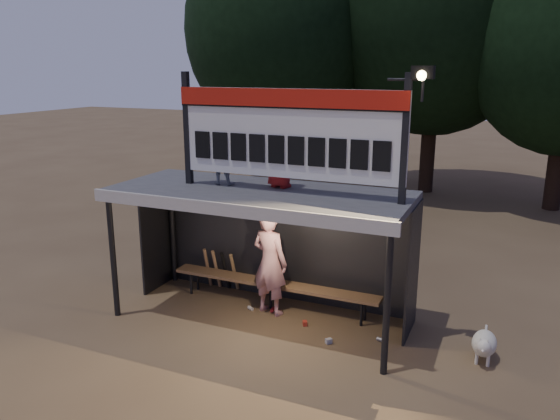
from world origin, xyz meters
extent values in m
plane|color=brown|center=(0.00, 0.00, 0.00)|extent=(80.00, 80.00, 0.00)
imported|color=white|center=(0.05, 0.30, 0.95)|extent=(0.78, 0.60, 1.91)
imported|color=gray|center=(-0.78, 0.16, 2.79)|extent=(0.49, 0.40, 0.95)
imported|color=#AD1B1A|center=(0.23, 0.33, 2.87)|extent=(0.61, 0.48, 1.10)
cube|color=#414144|center=(0.00, 0.00, 2.26)|extent=(5.00, 2.00, 0.12)
cube|color=beige|center=(0.00, -1.02, 2.22)|extent=(5.10, 0.06, 0.20)
cylinder|color=black|center=(-2.40, -0.90, 1.10)|extent=(0.10, 0.10, 2.20)
cylinder|color=black|center=(2.40, -0.90, 1.10)|extent=(0.10, 0.10, 2.20)
cylinder|color=black|center=(-2.40, 0.90, 1.10)|extent=(0.10, 0.10, 2.20)
cylinder|color=black|center=(2.40, 0.90, 1.10)|extent=(0.10, 0.10, 2.20)
cube|color=black|center=(0.00, 1.00, 1.10)|extent=(5.00, 0.04, 2.20)
cube|color=black|center=(-2.50, 0.50, 1.10)|extent=(0.04, 1.00, 2.20)
cube|color=black|center=(2.50, 0.50, 1.10)|extent=(0.04, 1.00, 2.20)
cylinder|color=black|center=(0.00, 1.00, 2.15)|extent=(5.00, 0.06, 0.06)
cube|color=black|center=(-1.35, 0.00, 3.27)|extent=(0.10, 0.10, 1.90)
cube|color=black|center=(2.35, 0.00, 3.27)|extent=(0.10, 0.10, 1.90)
cube|color=white|center=(0.50, 0.00, 3.27)|extent=(3.80, 0.08, 1.40)
cube|color=red|center=(0.50, -0.05, 3.83)|extent=(3.80, 0.04, 0.28)
cube|color=black|center=(0.50, -0.06, 3.68)|extent=(3.80, 0.02, 0.03)
cube|color=black|center=(-1.03, -0.05, 3.02)|extent=(0.27, 0.03, 0.45)
cube|color=black|center=(-0.69, -0.05, 3.02)|extent=(0.27, 0.03, 0.45)
cube|color=black|center=(-0.35, -0.05, 3.02)|extent=(0.27, 0.03, 0.45)
cube|color=black|center=(-0.01, -0.05, 3.02)|extent=(0.27, 0.03, 0.45)
cube|color=black|center=(0.33, -0.05, 3.02)|extent=(0.27, 0.03, 0.45)
cube|color=black|center=(0.67, -0.05, 3.02)|extent=(0.27, 0.03, 0.45)
cube|color=black|center=(1.01, -0.05, 3.02)|extent=(0.27, 0.03, 0.45)
cube|color=black|center=(1.35, -0.05, 3.02)|extent=(0.27, 0.03, 0.45)
cube|color=black|center=(1.69, -0.05, 3.02)|extent=(0.27, 0.03, 0.45)
cube|color=black|center=(2.03, -0.05, 3.02)|extent=(0.27, 0.03, 0.45)
cylinder|color=black|center=(2.30, 0.00, 4.12)|extent=(0.50, 0.04, 0.04)
cylinder|color=black|center=(2.55, 0.00, 3.97)|extent=(0.04, 0.04, 0.30)
cube|color=black|center=(2.55, -0.05, 4.22)|extent=(0.30, 0.22, 0.18)
sphere|color=#FFD88C|center=(2.55, -0.14, 4.18)|extent=(0.14, 0.14, 0.14)
cube|color=olive|center=(0.00, 0.55, 0.45)|extent=(4.00, 0.35, 0.06)
cylinder|color=black|center=(-1.70, 0.43, 0.23)|extent=(0.05, 0.05, 0.45)
cylinder|color=black|center=(-1.70, 0.67, 0.23)|extent=(0.05, 0.05, 0.45)
cylinder|color=black|center=(0.00, 0.43, 0.23)|extent=(0.05, 0.05, 0.45)
cylinder|color=black|center=(0.00, 0.67, 0.23)|extent=(0.05, 0.05, 0.45)
cylinder|color=black|center=(1.70, 0.43, 0.23)|extent=(0.05, 0.05, 0.45)
cylinder|color=black|center=(1.70, 0.67, 0.23)|extent=(0.05, 0.05, 0.45)
cylinder|color=#322116|center=(-4.00, 10.00, 1.87)|extent=(0.50, 0.50, 3.74)
ellipsoid|color=black|center=(-4.00, 10.00, 5.53)|extent=(6.46, 6.46, 7.48)
cylinder|color=black|center=(1.00, 11.50, 2.09)|extent=(0.50, 0.50, 4.18)
ellipsoid|color=black|center=(1.00, 11.50, 6.18)|extent=(7.22, 7.22, 8.36)
cylinder|color=black|center=(5.00, 10.50, 1.76)|extent=(0.50, 0.50, 3.52)
ellipsoid|color=beige|center=(3.69, 0.09, 0.27)|extent=(0.36, 0.58, 0.36)
sphere|color=white|center=(3.69, -0.19, 0.36)|extent=(0.22, 0.22, 0.22)
cone|color=silver|center=(3.69, -0.29, 0.34)|extent=(0.10, 0.10, 0.10)
cone|color=beige|center=(3.64, -0.21, 0.46)|extent=(0.06, 0.06, 0.07)
cone|color=beige|center=(3.74, -0.21, 0.46)|extent=(0.06, 0.06, 0.07)
cylinder|color=beige|center=(3.61, -0.09, 0.09)|extent=(0.05, 0.05, 0.18)
cylinder|color=beige|center=(3.77, -0.09, 0.09)|extent=(0.05, 0.05, 0.18)
cylinder|color=beige|center=(3.61, 0.27, 0.09)|extent=(0.05, 0.05, 0.18)
cylinder|color=silver|center=(3.77, 0.27, 0.09)|extent=(0.05, 0.05, 0.18)
cylinder|color=beige|center=(3.69, 0.39, 0.34)|extent=(0.04, 0.16, 0.14)
cylinder|color=#936945|center=(-1.55, 0.82, 0.43)|extent=(0.07, 0.27, 0.84)
cylinder|color=#A6784D|center=(-1.35, 0.82, 0.43)|extent=(0.08, 0.30, 0.83)
cylinder|color=black|center=(-1.15, 0.82, 0.43)|extent=(0.07, 0.32, 0.83)
cylinder|color=#A27A4B|center=(-0.95, 0.82, 0.43)|extent=(0.08, 0.35, 0.82)
cube|color=#B12E1E|center=(0.82, 0.05, 0.04)|extent=(0.11, 0.12, 0.08)
cylinder|color=#A9A9AD|center=(2.14, 0.01, 0.04)|extent=(0.13, 0.09, 0.07)
cube|color=silver|center=(-0.36, 0.88, 0.04)|extent=(0.08, 0.11, 0.08)
cylinder|color=red|center=(0.08, 0.34, 0.04)|extent=(0.08, 0.13, 0.07)
cube|color=#A0A1A5|center=(1.39, -0.38, 0.04)|extent=(0.12, 0.12, 0.08)
cylinder|color=beige|center=(-0.31, 0.23, 0.04)|extent=(0.14, 0.12, 0.07)
camera|label=1|loc=(3.84, -7.94, 4.30)|focal=35.00mm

